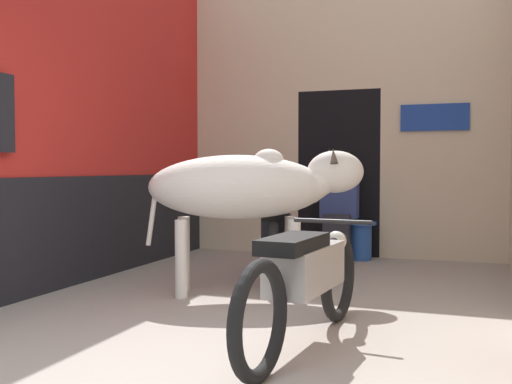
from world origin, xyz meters
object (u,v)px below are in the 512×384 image
object	(u,v)px
shopkeeper_seated	(339,206)
plastic_stool	(361,240)
motorcycle_far	(277,235)
motorcycle_near	(305,278)
cow	(250,188)

from	to	relation	value
shopkeeper_seated	plastic_stool	world-z (taller)	shopkeeper_seated
motorcycle_far	shopkeeper_seated	distance (m)	1.45
shopkeeper_seated	motorcycle_far	bearing A→B (deg)	-103.98
motorcycle_far	motorcycle_near	bearing A→B (deg)	-67.81
motorcycle_near	motorcycle_far	xyz separation A→B (m)	(-0.90, 2.20, -0.00)
motorcycle_far	shopkeeper_seated	bearing A→B (deg)	76.02
motorcycle_near	shopkeeper_seated	xyz separation A→B (m)	(-0.55, 3.59, 0.22)
shopkeeper_seated	plastic_stool	distance (m)	0.50
motorcycle_near	shopkeeper_seated	distance (m)	3.64
motorcycle_near	plastic_stool	xyz separation A→B (m)	(-0.30, 3.73, -0.19)
motorcycle_near	plastic_stool	world-z (taller)	motorcycle_near
cow	motorcycle_near	world-z (taller)	cow
motorcycle_near	plastic_stool	bearing A→B (deg)	94.61
cow	shopkeeper_seated	size ratio (longest dim) A/B	1.55
motorcycle_near	motorcycle_far	bearing A→B (deg)	112.19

